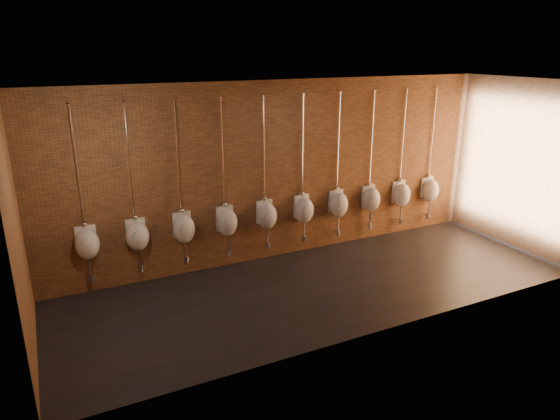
{
  "coord_description": "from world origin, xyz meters",
  "views": [
    {
      "loc": [
        -3.88,
        -6.28,
        3.73
      ],
      "look_at": [
        -0.35,
        0.9,
        1.1
      ],
      "focal_mm": 32.0,
      "sensor_mm": 36.0,
      "label": 1
    }
  ],
  "objects": [
    {
      "name": "room_shell",
      "position": [
        0.0,
        0.0,
        2.01
      ],
      "size": [
        8.54,
        3.04,
        3.22
      ],
      "color": "black",
      "rests_on": "ground"
    },
    {
      "name": "urinal_9",
      "position": [
        3.4,
        1.37,
        0.87
      ],
      "size": [
        0.38,
        0.34,
        2.72
      ],
      "color": "white",
      "rests_on": "ground"
    },
    {
      "name": "urinal_5",
      "position": [
        0.37,
        1.37,
        0.87
      ],
      "size": [
        0.38,
        0.34,
        2.72
      ],
      "color": "white",
      "rests_on": "ground"
    },
    {
      "name": "urinal_8",
      "position": [
        2.64,
        1.37,
        0.87
      ],
      "size": [
        0.38,
        0.34,
        2.72
      ],
      "color": "white",
      "rests_on": "ground"
    },
    {
      "name": "urinal_1",
      "position": [
        -2.65,
        1.37,
        0.87
      ],
      "size": [
        0.38,
        0.34,
        2.72
      ],
      "color": "white",
      "rests_on": "ground"
    },
    {
      "name": "urinal_0",
      "position": [
        -3.41,
        1.37,
        0.87
      ],
      "size": [
        0.38,
        0.34,
        2.72
      ],
      "color": "white",
      "rests_on": "ground"
    },
    {
      "name": "urinal_6",
      "position": [
        1.13,
        1.37,
        0.87
      ],
      "size": [
        0.38,
        0.34,
        2.72
      ],
      "color": "white",
      "rests_on": "ground"
    },
    {
      "name": "urinal_3",
      "position": [
        -1.14,
        1.37,
        0.87
      ],
      "size": [
        0.38,
        0.34,
        2.72
      ],
      "color": "white",
      "rests_on": "ground"
    },
    {
      "name": "urinal_7",
      "position": [
        1.89,
        1.37,
        0.87
      ],
      "size": [
        0.38,
        0.34,
        2.72
      ],
      "color": "white",
      "rests_on": "ground"
    },
    {
      "name": "ground",
      "position": [
        0.0,
        0.0,
        0.0
      ],
      "size": [
        8.5,
        8.5,
        0.0
      ],
      "primitive_type": "plane",
      "color": "black",
      "rests_on": "ground"
    },
    {
      "name": "urinal_4",
      "position": [
        -0.38,
        1.37,
        0.87
      ],
      "size": [
        0.38,
        0.34,
        2.72
      ],
      "color": "white",
      "rests_on": "ground"
    },
    {
      "name": "urinal_2",
      "position": [
        -1.89,
        1.37,
        0.87
      ],
      "size": [
        0.38,
        0.34,
        2.72
      ],
      "color": "white",
      "rests_on": "ground"
    }
  ]
}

